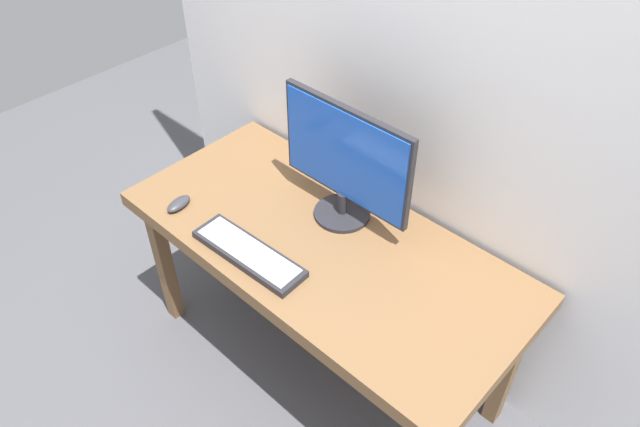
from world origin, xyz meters
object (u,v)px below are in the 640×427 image
Objects in this scene: monitor at (345,162)px; keyboard_primary at (249,253)px; mouse at (179,204)px; desk at (322,254)px.

monitor reaches higher than keyboard_primary.
desk is at bearing 15.87° from mouse.
monitor is 0.46m from keyboard_primary.
monitor is at bearing 30.61° from mouse.
desk is at bearing 60.83° from keyboard_primary.
desk is 0.36m from monitor.
desk is 2.74× the size of monitor.
keyboard_primary is (-0.13, -0.23, 0.09)m from desk.
mouse reaches higher than desk.
mouse reaches higher than keyboard_primary.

